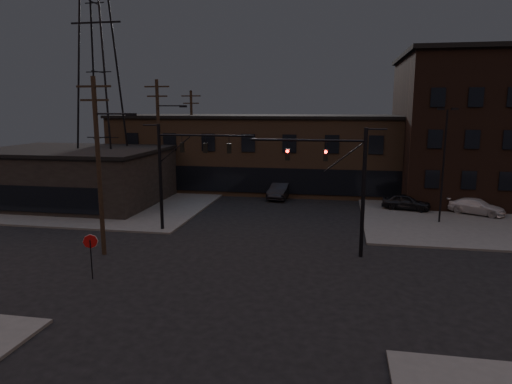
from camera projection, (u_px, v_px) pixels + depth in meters
ground at (244, 275)px, 25.29m from camera, size 140.00×140.00×0.00m
sidewalk_nw at (91, 191)px, 50.49m from camera, size 30.00×30.00×0.15m
building_row at (295, 154)px, 51.62m from camera, size 40.00×12.00×8.00m
building_left at (75, 178)px, 43.88m from camera, size 16.00×12.00×5.00m
traffic_signal_near at (345, 178)px, 27.77m from camera, size 7.12×0.24×8.00m
traffic_signal_far at (177, 165)px, 33.31m from camera, size 7.12×0.24×8.00m
stop_sign at (91, 246)px, 24.47m from camera, size 0.72×0.33×2.48m
utility_pole_near at (99, 162)px, 27.84m from camera, size 3.70×0.28×11.00m
utility_pole_mid at (160, 143)px, 39.57m from camera, size 3.70×0.28×11.50m
utility_pole_far at (192, 138)px, 51.42m from camera, size 2.20×0.28×11.00m
transmission_tower at (99, 72)px, 43.62m from camera, size 7.00×7.00×25.00m
lot_light_a at (444, 155)px, 35.48m from camera, size 1.50×0.28×9.14m
lot_light_b at (505, 150)px, 39.23m from camera, size 1.50×0.28×9.14m
parked_car_lot_a at (406, 202)px, 40.73m from camera, size 4.42×2.63×1.41m
parked_car_lot_b at (476, 206)px, 39.05m from camera, size 4.86×3.81×1.32m
car_crossing at (281, 190)px, 46.50m from camera, size 2.29×5.20×1.66m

